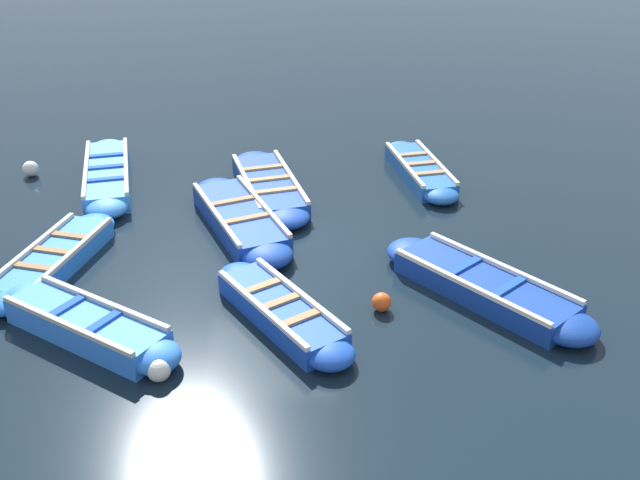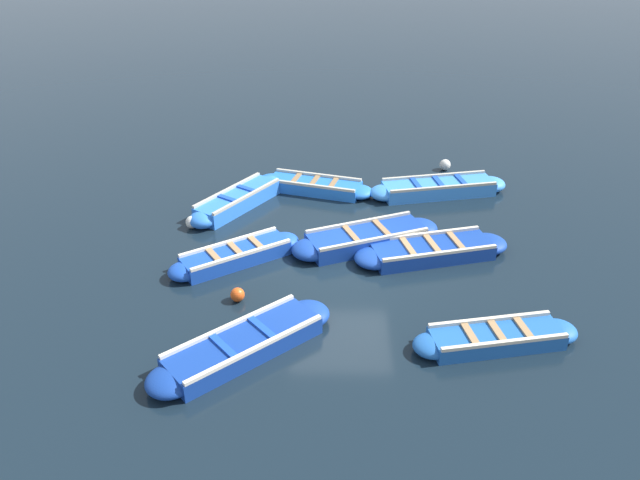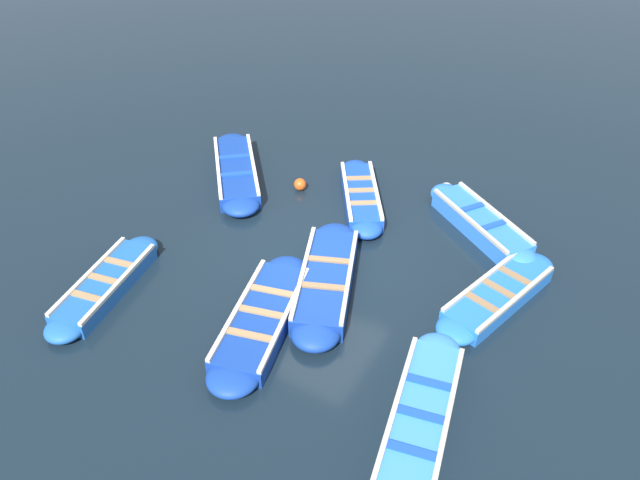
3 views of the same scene
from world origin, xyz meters
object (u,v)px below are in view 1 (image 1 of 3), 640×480
Objects in this scene: boat_far_corner at (240,219)px; boat_outer_left at (281,311)px; boat_broadside at (420,170)px; boat_stern_in at (54,259)px; boat_mid_row at (107,175)px; boat_drifting at (269,187)px; boat_inner_gap at (484,287)px; buoy_yellow_far at (159,370)px; buoy_white_drifting at (31,169)px; boat_alongside at (87,326)px; buoy_orange_near at (381,302)px.

boat_outer_left is at bearing -165.24° from boat_far_corner.
boat_broadside is 7.61m from boat_stern_in.
boat_mid_row is 6.57m from boat_broadside.
boat_drifting is 5.27m from boat_inner_gap.
buoy_white_drifting reaches higher than buoy_yellow_far.
boat_alongside reaches higher than boat_far_corner.
buoy_yellow_far is (-6.49, -2.07, -0.03)m from boat_mid_row.
boat_far_corner reaches higher than boat_outer_left.
boat_far_corner is at bearing -66.51° from boat_stern_in.
boat_far_corner is 5.30m from buoy_white_drifting.
boat_alongside is at bearing 98.53° from boat_inner_gap.
boat_outer_left reaches higher than boat_drifting.
boat_broadside is 7.99m from buoy_yellow_far.
boat_alongside is (-5.60, 5.68, 0.04)m from boat_broadside.
boat_far_corner is 1.09× the size of boat_inner_gap.
boat_far_corner is at bearing 14.76° from boat_outer_left.
boat_inner_gap is 1.70m from buoy_orange_near.
boat_alongside reaches higher than boat_stern_in.
boat_stern_in is 1.08× the size of boat_alongside.
buoy_white_drifting is at bearing 60.60° from boat_far_corner.
boat_mid_row is at bearing 53.45° from boat_far_corner.
boat_broadside is at bearing -92.42° from buoy_white_drifting.
boat_far_corner is 3.90m from boat_alongside.
boat_inner_gap is (-4.70, -0.31, 0.02)m from boat_broadside.
boat_stern_in is at bearing 177.52° from boat_mid_row.
boat_mid_row reaches higher than buoy_yellow_far.
boat_stern_in is at bearing 36.21° from buoy_yellow_far.
boat_far_corner reaches higher than boat_inner_gap.
boat_mid_row is 12.22× the size of buoy_yellow_far.
boat_mid_row is 11.99× the size of buoy_white_drifting.
boat_broadside is 5.22m from buoy_orange_near.
boat_inner_gap is 1.14× the size of boat_outer_left.
buoy_orange_near is (0.24, -1.53, -0.02)m from boat_outer_left.
boat_outer_left reaches higher than buoy_orange_near.
boat_broadside is 0.96× the size of boat_stern_in.
boat_mid_row is 1.05× the size of boat_drifting.
buoy_yellow_far is (-1.32, 1.61, -0.01)m from boat_outer_left.
boat_far_corner is 11.42× the size of buoy_white_drifting.
boat_mid_row is at bearing 90.98° from boat_broadside.
boat_broadside is at bearing 3.74° from boat_inner_gap.
boat_far_corner is 1.11× the size of boat_stern_in.
boat_outer_left is at bearing 98.83° from buoy_orange_near.
boat_drifting is 5.99m from buoy_yellow_far.
boat_drifting reaches higher than boat_stern_in.
buoy_yellow_far is (-3.03, -2.22, 0.00)m from boat_stern_in.
boat_alongside is (-5.49, -0.89, 0.01)m from boat_mid_row.
boat_outer_left reaches higher than boat_broadside.
buoy_white_drifting is at bearing 28.67° from buoy_yellow_far.
boat_outer_left is at bearing 100.26° from boat_inner_gap.
boat_mid_row reaches higher than boat_broadside.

